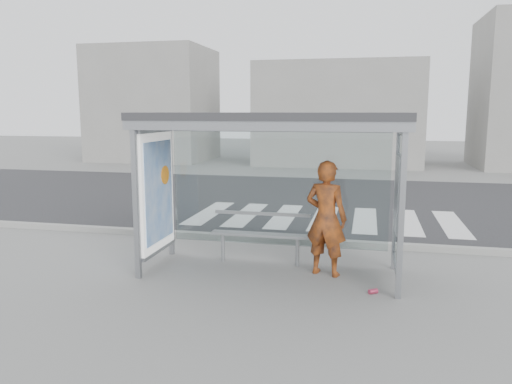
% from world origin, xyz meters
% --- Properties ---
extents(ground, '(80.00, 80.00, 0.00)m').
position_xyz_m(ground, '(0.00, 0.00, 0.00)').
color(ground, slate).
rests_on(ground, ground).
extents(road, '(30.00, 10.00, 0.01)m').
position_xyz_m(road, '(0.00, 7.00, 0.00)').
color(road, '#242426').
rests_on(road, ground).
extents(curb, '(30.00, 0.18, 0.12)m').
position_xyz_m(curb, '(0.00, 1.95, 0.06)').
color(curb, gray).
rests_on(curb, ground).
extents(crosswalk, '(6.55, 3.00, 0.00)m').
position_xyz_m(crosswalk, '(0.50, 4.50, 0.00)').
color(crosswalk, silver).
rests_on(crosswalk, ground).
extents(bus_shelter, '(4.25, 1.65, 2.62)m').
position_xyz_m(bus_shelter, '(-0.37, 0.06, 1.98)').
color(bus_shelter, gray).
rests_on(bus_shelter, ground).
extents(building_left, '(6.00, 5.00, 6.00)m').
position_xyz_m(building_left, '(-10.00, 18.00, 3.00)').
color(building_left, gray).
rests_on(building_left, ground).
extents(building_center, '(8.00, 5.00, 5.00)m').
position_xyz_m(building_center, '(0.00, 18.00, 2.50)').
color(building_center, gray).
rests_on(building_center, ground).
extents(person, '(0.78, 0.62, 1.88)m').
position_xyz_m(person, '(0.89, 0.14, 0.94)').
color(person, orange).
rests_on(person, ground).
extents(bench, '(1.71, 0.31, 0.88)m').
position_xyz_m(bench, '(-0.28, 0.50, 0.53)').
color(bench, gray).
rests_on(bench, ground).
extents(soda_can, '(0.15, 0.14, 0.07)m').
position_xyz_m(soda_can, '(1.66, -0.59, 0.04)').
color(soda_can, '#D43E61').
rests_on(soda_can, ground).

